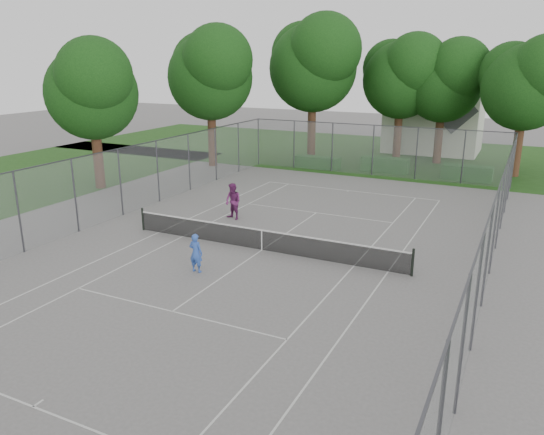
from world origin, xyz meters
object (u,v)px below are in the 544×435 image
at_px(tennis_net, 262,239).
at_px(girl_player, 196,253).
at_px(house, 435,107).
at_px(woman_player, 233,202).

distance_m(tennis_net, girl_player, 3.44).
relative_size(house, woman_player, 5.19).
bearing_deg(tennis_net, girl_player, -110.12).
bearing_deg(house, woman_player, -101.87).
relative_size(girl_player, woman_player, 0.83).
xyz_separation_m(tennis_net, girl_player, (-1.18, -3.22, 0.26)).
relative_size(tennis_net, girl_player, 8.35).
bearing_deg(house, tennis_net, -93.91).
xyz_separation_m(tennis_net, house, (1.99, 29.15, 3.37)).
bearing_deg(woman_player, girl_player, -53.77).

